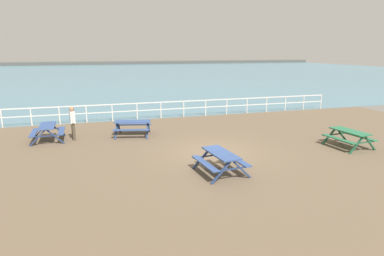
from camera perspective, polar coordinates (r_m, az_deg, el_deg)
The scene contains 9 objects.
ground_plane at distance 14.23m, azimuth 3.81°, elevation -4.57°, with size 30.00×24.00×0.20m, color brown.
sea_band at distance 65.72m, azimuth -12.68°, elevation 9.38°, with size 142.00×90.00×0.01m, color teal.
distant_shoreline at distance 108.60m, azimuth -14.44°, elevation 10.77°, with size 142.00×6.00×1.80m, color #4C4C47.
seaward_railing at distance 21.26m, azimuth -3.48°, elevation 3.78°, with size 23.07×0.07×1.08m.
picnic_table_near_left at distance 17.25m, azimuth -24.02°, elevation -0.15°, with size 1.60×1.85×0.80m.
picnic_table_near_right at distance 11.65m, azimuth 5.08°, elevation -5.19°, with size 1.70×1.94×0.80m.
picnic_table_mid_centre at distance 16.96m, azimuth -10.38°, elevation 0.58°, with size 2.11×1.90×0.80m.
picnic_table_far_left at distance 16.32m, azimuth 25.88°, elevation -1.07°, with size 1.69×1.93×0.80m.
visitor at distance 16.83m, azimuth -20.22°, elevation 1.14°, with size 0.28×0.52×1.66m.
Camera 1 is at (-4.79, -12.66, 4.29)m, focal length 30.39 mm.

